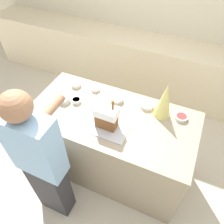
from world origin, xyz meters
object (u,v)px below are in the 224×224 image
(candy_bowl_front_corner, at_px, (95,89))
(candy_bowl_far_left, at_px, (181,117))
(baking_tray, at_px, (107,126))
(candy_bowl_near_tray_right, at_px, (147,105))
(candy_bowl_behind_tray, at_px, (76,84))
(candy_bowl_far_right, at_px, (76,100))
(candy_bowl_center_rear, at_px, (117,99))
(candy_bowl_near_tray_left, at_px, (64,99))
(person, at_px, (42,163))
(gingerbread_house, at_px, (106,117))
(decorative_tree, at_px, (165,101))

(candy_bowl_front_corner, bearing_deg, candy_bowl_far_left, -2.31)
(baking_tray, bearing_deg, candy_bowl_near_tray_right, 55.98)
(candy_bowl_behind_tray, bearing_deg, candy_bowl_far_right, -58.81)
(baking_tray, height_order, candy_bowl_center_rear, candy_bowl_center_rear)
(baking_tray, distance_m, candy_bowl_center_rear, 0.37)
(candy_bowl_near_tray_left, xyz_separation_m, person, (0.20, -0.70, -0.10))
(gingerbread_house, xyz_separation_m, candy_bowl_far_right, (-0.44, 0.17, -0.11))
(gingerbread_house, relative_size, candy_bowl_center_rear, 2.60)
(baking_tray, xyz_separation_m, candy_bowl_far_right, (-0.44, 0.17, 0.02))
(gingerbread_house, bearing_deg, candy_bowl_far_right, 158.46)
(candy_bowl_front_corner, height_order, person, person)
(candy_bowl_behind_tray, xyz_separation_m, candy_bowl_center_rear, (0.54, -0.04, 0.00))
(candy_bowl_near_tray_right, relative_size, person, 0.08)
(baking_tray, xyz_separation_m, candy_bowl_front_corner, (-0.34, 0.43, 0.02))
(candy_bowl_far_left, bearing_deg, candy_bowl_front_corner, 177.69)
(candy_bowl_far_left, distance_m, candy_bowl_front_corner, 0.98)
(candy_bowl_center_rear, bearing_deg, gingerbread_house, -83.22)
(decorative_tree, relative_size, candy_bowl_front_corner, 3.99)
(candy_bowl_near_tray_right, bearing_deg, candy_bowl_behind_tray, -179.88)
(candy_bowl_near_tray_left, height_order, candy_bowl_center_rear, candy_bowl_near_tray_left)
(gingerbread_house, bearing_deg, candy_bowl_front_corner, 128.66)
(candy_bowl_far_left, relative_size, candy_bowl_center_rear, 1.01)
(candy_bowl_far_left, relative_size, candy_bowl_behind_tray, 1.13)
(gingerbread_house, bearing_deg, candy_bowl_near_tray_right, 56.01)
(decorative_tree, height_order, candy_bowl_front_corner, decorative_tree)
(baking_tray, xyz_separation_m, candy_bowl_far_left, (0.64, 0.39, 0.02))
(candy_bowl_near_tray_right, distance_m, candy_bowl_front_corner, 0.62)
(decorative_tree, relative_size, candy_bowl_center_rear, 3.05)
(candy_bowl_center_rear, bearing_deg, candy_bowl_near_tray_left, -155.83)
(candy_bowl_near_tray_left, xyz_separation_m, candy_bowl_far_right, (0.13, 0.04, -0.01))
(candy_bowl_far_left, height_order, person, person)
(gingerbread_house, relative_size, candy_bowl_far_left, 2.57)
(candy_bowl_front_corner, bearing_deg, person, -91.35)
(baking_tray, distance_m, decorative_tree, 0.61)
(decorative_tree, xyz_separation_m, person, (-0.81, -0.93, -0.26))
(decorative_tree, height_order, candy_bowl_far_left, decorative_tree)
(decorative_tree, height_order, candy_bowl_center_rear, decorative_tree)
(candy_bowl_far_left, bearing_deg, candy_bowl_behind_tray, 179.22)
(gingerbread_house, distance_m, candy_bowl_near_tray_right, 0.50)
(candy_bowl_far_left, xyz_separation_m, person, (-1.01, -0.96, -0.09))
(baking_tray, height_order, candy_bowl_behind_tray, candy_bowl_behind_tray)
(candy_bowl_behind_tray, relative_size, candy_bowl_center_rear, 0.89)
(baking_tray, relative_size, candy_bowl_behind_tray, 3.95)
(gingerbread_house, bearing_deg, candy_bowl_behind_tray, 145.04)
(candy_bowl_center_rear, distance_m, person, 0.99)
(candy_bowl_far_right, bearing_deg, baking_tray, -21.58)
(candy_bowl_behind_tray, bearing_deg, candy_bowl_far_left, -0.78)
(candy_bowl_near_tray_right, relative_size, candy_bowl_front_corner, 1.38)
(candy_bowl_far_left, bearing_deg, candy_bowl_center_rear, -178.22)
(candy_bowl_far_left, bearing_deg, candy_bowl_far_right, -168.72)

